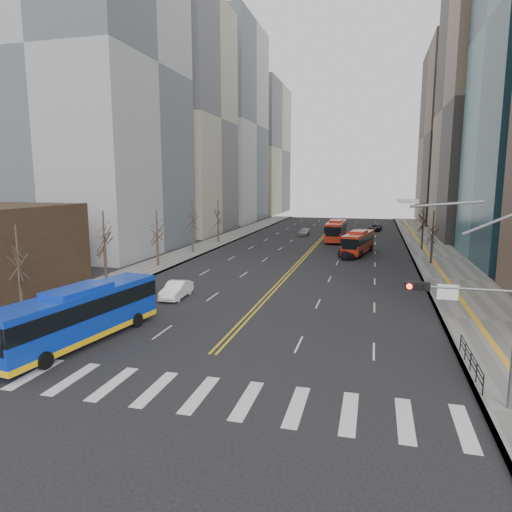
# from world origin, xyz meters

# --- Properties ---
(ground) EXTENTS (220.00, 220.00, 0.00)m
(ground) POSITION_xyz_m (0.00, 0.00, 0.00)
(ground) COLOR black
(sidewalk_right) EXTENTS (7.00, 130.00, 0.15)m
(sidewalk_right) POSITION_xyz_m (17.50, 45.00, 0.07)
(sidewalk_right) COLOR slate
(sidewalk_right) RESTS_ON ground
(sidewalk_left) EXTENTS (5.00, 130.00, 0.15)m
(sidewalk_left) POSITION_xyz_m (-16.50, 45.00, 0.07)
(sidewalk_left) COLOR slate
(sidewalk_left) RESTS_ON ground
(crosswalk) EXTENTS (26.70, 4.00, 0.01)m
(crosswalk) POSITION_xyz_m (0.00, 0.00, 0.01)
(crosswalk) COLOR silver
(crosswalk) RESTS_ON ground
(centerline) EXTENTS (0.55, 100.00, 0.01)m
(centerline) POSITION_xyz_m (0.00, 55.00, 0.01)
(centerline) COLOR gold
(centerline) RESTS_ON ground
(office_towers) EXTENTS (83.00, 134.00, 58.00)m
(office_towers) POSITION_xyz_m (0.12, 68.51, 23.92)
(office_towers) COLOR #949497
(office_towers) RESTS_ON ground
(signal_mast) EXTENTS (5.37, 0.37, 9.39)m
(signal_mast) POSITION_xyz_m (13.77, 2.00, 4.86)
(signal_mast) COLOR slate
(signal_mast) RESTS_ON ground
(pedestrian_railing) EXTENTS (0.06, 6.06, 1.02)m
(pedestrian_railing) POSITION_xyz_m (14.30, 6.00, 0.82)
(pedestrian_railing) COLOR black
(pedestrian_railing) RESTS_ON sidewalk_right
(street_trees) EXTENTS (35.20, 47.20, 7.60)m
(street_trees) POSITION_xyz_m (-7.18, 34.55, 4.87)
(street_trees) COLOR black
(street_trees) RESTS_ON ground
(blue_bus) EXTENTS (4.51, 12.76, 3.63)m
(blue_bus) POSITION_xyz_m (-8.80, 4.82, 1.90)
(blue_bus) COLOR #0B30B1
(blue_bus) RESTS_ON ground
(red_bus_near) EXTENTS (4.29, 10.58, 3.30)m
(red_bus_near) POSITION_xyz_m (6.94, 46.05, 1.84)
(red_bus_near) COLOR red
(red_bus_near) RESTS_ON ground
(red_bus_far) EXTENTS (3.07, 11.53, 3.63)m
(red_bus_far) POSITION_xyz_m (2.72, 59.58, 2.02)
(red_bus_far) COLOR red
(red_bus_far) RESTS_ON ground
(car_white) EXTENTS (1.73, 4.56, 1.49)m
(car_white) POSITION_xyz_m (-7.62, 16.78, 0.74)
(car_white) COLOR white
(car_white) RESTS_ON ground
(car_dark_mid) EXTENTS (2.71, 4.62, 1.48)m
(car_dark_mid) POSITION_xyz_m (5.57, 41.78, 0.74)
(car_dark_mid) COLOR black
(car_dark_mid) RESTS_ON ground
(car_silver) EXTENTS (1.84, 4.50, 1.30)m
(car_silver) POSITION_xyz_m (-3.83, 65.85, 0.65)
(car_silver) COLOR gray
(car_silver) RESTS_ON ground
(car_dark_far) EXTENTS (2.87, 4.96, 1.30)m
(car_dark_far) POSITION_xyz_m (9.21, 77.59, 0.65)
(car_dark_far) COLOR black
(car_dark_far) RESTS_ON ground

